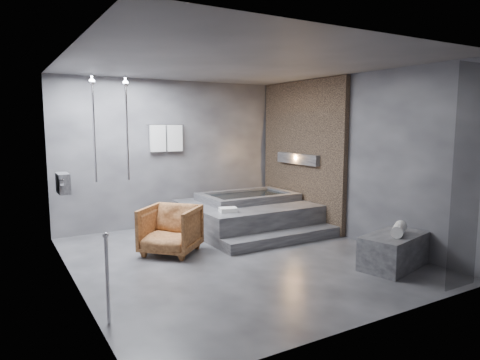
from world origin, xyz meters
TOP-DOWN VIEW (x-y plane):
  - room at (0.40, 0.24)m, footprint 5.00×5.04m
  - tub_deck at (1.05, 1.45)m, footprint 2.20×2.00m
  - tub_step at (1.05, 0.27)m, footprint 2.20×0.36m
  - concrete_bench at (1.67, -1.46)m, footprint 1.14×0.80m
  - driftwood_chair at (-0.76, 0.70)m, footprint 1.13×1.13m
  - rolled_towel at (1.70, -1.51)m, footprint 0.46×0.38m
  - deck_towel at (0.33, 0.85)m, footprint 0.33×0.27m

SIDE VIEW (x-z plane):
  - tub_step at x=1.05m, z-range 0.00..0.18m
  - concrete_bench at x=1.67m, z-range 0.00..0.46m
  - tub_deck at x=1.05m, z-range 0.00..0.50m
  - driftwood_chair at x=-0.76m, z-range 0.00..0.74m
  - deck_towel at x=0.33m, z-range 0.50..0.58m
  - rolled_towel at x=1.70m, z-range 0.46..0.62m
  - room at x=0.40m, z-range 0.32..3.14m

